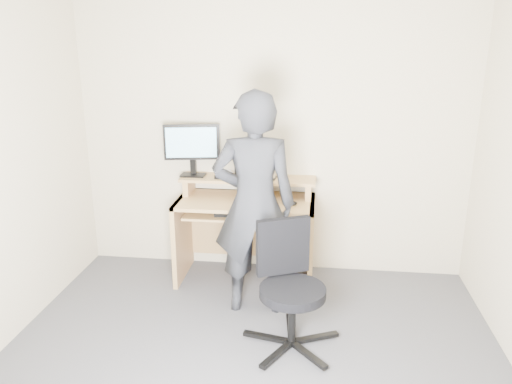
% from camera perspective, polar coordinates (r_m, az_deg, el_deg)
% --- Properties ---
extents(ground, '(3.50, 3.50, 0.00)m').
position_cam_1_polar(ground, '(3.39, -1.26, -21.04)').
color(ground, '#4D4D52').
rests_on(ground, ground).
extents(back_wall, '(3.50, 0.02, 2.50)m').
position_cam_1_polar(back_wall, '(4.48, 1.86, 6.27)').
color(back_wall, beige).
rests_on(back_wall, ground).
extents(desk, '(1.20, 0.60, 0.91)m').
position_cam_1_polar(desk, '(4.48, -1.04, -3.05)').
color(desk, tan).
rests_on(desk, ground).
extents(monitor, '(0.49, 0.14, 0.47)m').
position_cam_1_polar(monitor, '(4.46, -7.34, 5.30)').
color(monitor, black).
rests_on(monitor, desk).
extents(external_drive, '(0.09, 0.14, 0.20)m').
position_cam_1_polar(external_drive, '(4.43, -1.78, 2.94)').
color(external_drive, black).
rests_on(external_drive, desk).
extents(travel_mug, '(0.09, 0.09, 0.16)m').
position_cam_1_polar(travel_mug, '(4.39, 1.78, 2.55)').
color(travel_mug, silver).
rests_on(travel_mug, desk).
extents(smartphone, '(0.08, 0.14, 0.01)m').
position_cam_1_polar(smartphone, '(4.41, 1.84, 1.60)').
color(smartphone, black).
rests_on(smartphone, desk).
extents(charger, '(0.05, 0.05, 0.03)m').
position_cam_1_polar(charger, '(4.41, -4.43, 1.74)').
color(charger, black).
rests_on(charger, desk).
extents(headphones, '(0.18, 0.18, 0.06)m').
position_cam_1_polar(headphones, '(4.54, -3.65, 2.07)').
color(headphones, silver).
rests_on(headphones, desk).
extents(keyboard, '(0.48, 0.22, 0.03)m').
position_cam_1_polar(keyboard, '(4.29, -1.64, -2.33)').
color(keyboard, black).
rests_on(keyboard, desk).
extents(mouse, '(0.10, 0.07, 0.04)m').
position_cam_1_polar(mouse, '(4.21, 4.08, -1.29)').
color(mouse, black).
rests_on(mouse, desk).
extents(office_chair, '(0.69, 0.68, 0.87)m').
position_cam_1_polar(office_chair, '(3.53, 3.81, -10.17)').
color(office_chair, black).
rests_on(office_chair, ground).
extents(person, '(0.68, 0.48, 1.76)m').
position_cam_1_polar(person, '(3.81, -0.20, -1.48)').
color(person, black).
rests_on(person, ground).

